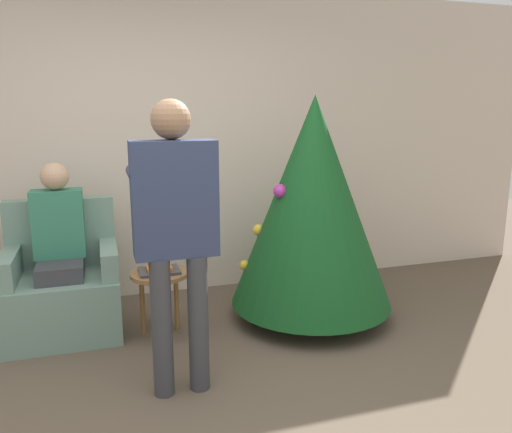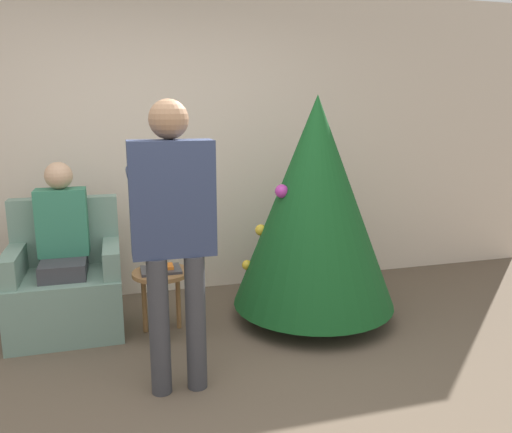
{
  "view_description": "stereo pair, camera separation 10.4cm",
  "coord_description": "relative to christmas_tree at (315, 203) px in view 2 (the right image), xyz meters",
  "views": [
    {
      "loc": [
        -0.41,
        -2.22,
        1.65
      ],
      "look_at": [
        0.58,
        0.88,
        0.95
      ],
      "focal_mm": 35.0,
      "sensor_mm": 36.0,
      "label": 1
    },
    {
      "loc": [
        -0.31,
        -2.25,
        1.65
      ],
      "look_at": [
        0.58,
        0.88,
        0.95
      ],
      "focal_mm": 35.0,
      "sensor_mm": 36.0,
      "label": 2
    }
  ],
  "objects": [
    {
      "name": "side_stool",
      "position": [
        -1.2,
        0.01,
        -0.53
      ],
      "size": [
        0.42,
        0.42,
        0.49
      ],
      "color": "olive",
      "rests_on": "ground_plane"
    },
    {
      "name": "armchair",
      "position": [
        -1.88,
        0.31,
        -0.6
      ],
      "size": [
        0.8,
        0.7,
        0.98
      ],
      "color": "gray",
      "rests_on": "ground_plane"
    },
    {
      "name": "laptop",
      "position": [
        -1.2,
        0.01,
        -0.44
      ],
      "size": [
        0.29,
        0.23,
        0.02
      ],
      "color": "#38383D",
      "rests_on": "side_stool"
    },
    {
      "name": "book",
      "position": [
        -1.2,
        0.01,
        -0.42
      ],
      "size": [
        0.18,
        0.12,
        0.02
      ],
      "color": "orange",
      "rests_on": "laptop"
    },
    {
      "name": "person_standing",
      "position": [
        -1.17,
        -0.73,
        0.09
      ],
      "size": [
        0.48,
        0.57,
        1.71
      ],
      "color": "#38383D",
      "rests_on": "ground_plane"
    },
    {
      "name": "wall_back",
      "position": [
        -1.17,
        0.96,
        0.41
      ],
      "size": [
        8.0,
        0.06,
        2.7
      ],
      "color": "beige",
      "rests_on": "ground_plane"
    },
    {
      "name": "christmas_tree",
      "position": [
        0.0,
        0.0,
        0.0
      ],
      "size": [
        1.28,
        1.28,
        1.76
      ],
      "color": "brown",
      "rests_on": "ground_plane"
    },
    {
      "name": "person_seated",
      "position": [
        -1.88,
        0.28,
        -0.24
      ],
      "size": [
        0.36,
        0.46,
        1.28
      ],
      "color": "#38383D",
      "rests_on": "ground_plane"
    }
  ]
}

